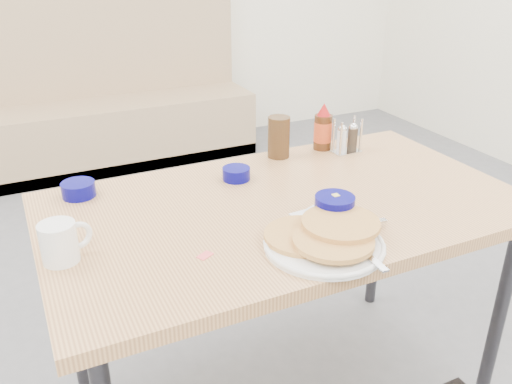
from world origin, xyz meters
name	(u,v)px	position (x,y,z in m)	size (l,w,h in m)	color
booth_bench	(115,112)	(0.00, 2.78, 0.35)	(1.90, 0.56, 1.22)	tan
dining_table	(285,221)	(0.00, 0.25, 0.70)	(1.40, 0.80, 0.76)	tan
pancake_plate	(325,239)	(-0.03, -0.01, 0.78)	(0.31, 0.33, 0.05)	white
coffee_mug	(61,242)	(-0.64, 0.20, 0.81)	(0.13, 0.09, 0.10)	white
grits_setting	(334,210)	(0.07, 0.09, 0.79)	(0.21, 0.19, 0.08)	white
creamer_bowl	(78,189)	(-0.54, 0.56, 0.78)	(0.10, 0.10, 0.05)	#040464
butter_bowl	(236,174)	(-0.06, 0.47, 0.78)	(0.09, 0.09, 0.04)	#040464
amber_tumbler	(279,137)	(0.15, 0.59, 0.83)	(0.08, 0.08, 0.15)	#3E2813
condiment_caddy	(347,141)	(0.40, 0.52, 0.80)	(0.11, 0.06, 0.13)	silver
syrup_bottle	(323,129)	(0.34, 0.59, 0.83)	(0.07, 0.07, 0.17)	#47230F
sugar_wrapper	(205,255)	(-0.32, 0.07, 0.76)	(0.04, 0.02, 0.00)	#FF545A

